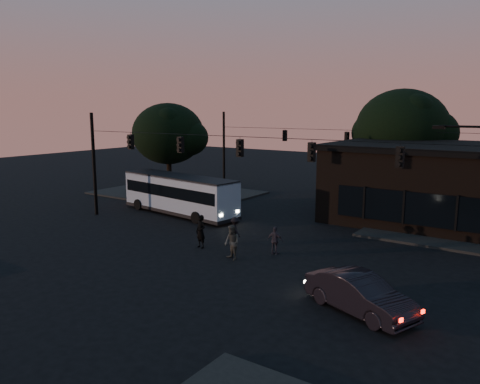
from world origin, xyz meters
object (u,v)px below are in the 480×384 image
Objects in this scene: pedestrian_b at (232,243)px; pedestrian_d at (235,230)px; car at (360,294)px; bus at (179,193)px; pedestrian_c at (275,241)px; building at (448,184)px; pedestrian_a at (201,232)px.

pedestrian_d is at bearing 146.53° from pedestrian_b.
car is 10.57m from pedestrian_d.
bus is at bearing 83.68° from car.
car is 2.88× the size of pedestrian_d.
pedestrian_c is (1.39, 2.06, -0.15)m from pedestrian_b.
building is 10.07× the size of pedestrian_c.
pedestrian_b reaches higher than pedestrian_c.
building is 14.36m from pedestrian_c.
building is at bearing -121.80° from pedestrian_c.
pedestrian_a reaches higher than pedestrian_c.
pedestrian_c is (10.85, -4.46, -0.87)m from bus.
pedestrian_d reaches higher than car.
pedestrian_b is at bearing -27.02° from bus.
bus is 11.51m from pedestrian_b.
car is at bearing -178.28° from pedestrian_d.
pedestrian_a is 2.11m from pedestrian_d.
pedestrian_b reaches higher than car.
building is at bearing 65.56° from pedestrian_a.
pedestrian_d is (-2.93, 0.44, 0.03)m from pedestrian_c.
pedestrian_c is at bearing -115.37° from building.
car is at bearing -19.96° from bus.
building is at bearing -96.25° from pedestrian_d.
pedestrian_a is at bearing -32.93° from bus.
pedestrian_d is at bearing 83.15° from car.
pedestrian_b reaches higher than pedestrian_d.
pedestrian_d reaches higher than pedestrian_c.
bus is at bearing 150.68° from pedestrian_a.
bus is (-16.95, -8.39, -1.08)m from building.
pedestrian_d is at bearing -19.33° from bus.
pedestrian_c is (-6.10, -12.85, -1.94)m from building.
pedestrian_c is at bearing -14.79° from bus.
bus reaches higher than pedestrian_a.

